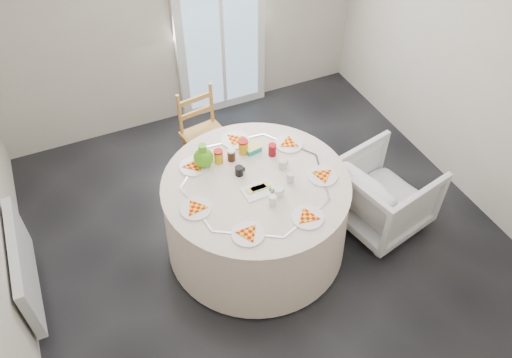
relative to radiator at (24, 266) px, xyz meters
name	(u,v)px	position (x,y,z in m)	size (l,w,h in m)	color
floor	(264,234)	(1.94, -0.20, -0.38)	(4.00, 4.00, 0.00)	black
wall_back	(179,5)	(1.94, 1.80, 0.92)	(4.00, 0.02, 2.60)	#BCB5A3
wall_right	(481,59)	(3.94, -0.20, 0.92)	(0.02, 4.00, 2.60)	#BCB5A3
glass_door	(220,23)	(2.34, 1.75, 0.67)	(1.00, 0.08, 2.10)	silver
radiator	(24,266)	(0.00, 0.00, 0.00)	(0.07, 1.00, 0.55)	silver
table	(256,215)	(1.83, -0.26, -0.01)	(1.54, 1.54, 0.78)	beige
wooden_chair	(206,134)	(1.79, 0.80, 0.09)	(0.40, 0.38, 0.90)	#C98B40
armchair	(385,190)	(2.98, -0.48, 0.01)	(0.73, 0.69, 0.76)	silver
place_settings	(256,182)	(1.83, -0.26, 0.39)	(1.30, 1.30, 0.02)	silver
jar_cluster	(244,154)	(1.86, 0.02, 0.44)	(0.50, 0.25, 0.14)	#956612
butter_tub	(253,149)	(1.96, 0.08, 0.41)	(0.13, 0.10, 0.05)	#07ABAB
green_pitcher	(203,156)	(1.53, 0.09, 0.49)	(0.16, 0.16, 0.21)	#4B9B13
cheese_platter	(259,190)	(1.82, -0.36, 0.39)	(0.26, 0.17, 0.03)	silver
mugs_glasses	(266,173)	(1.93, -0.25, 0.43)	(0.52, 0.52, 0.09)	#A7A7A7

